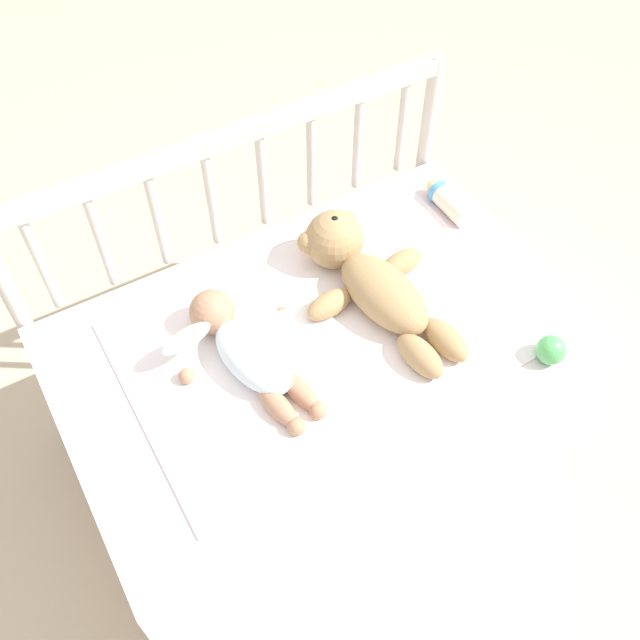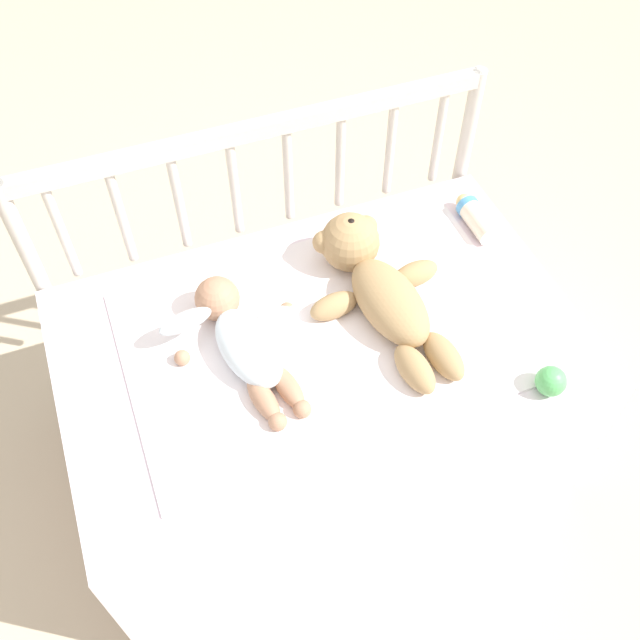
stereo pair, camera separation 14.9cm
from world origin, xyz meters
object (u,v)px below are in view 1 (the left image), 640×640
(teddy_bear, at_px, (368,277))
(baby_bottle, at_px, (448,201))
(baby, at_px, (245,349))
(toy_ball, at_px, (551,350))

(teddy_bear, bearing_deg, baby_bottle, 21.86)
(baby, bearing_deg, baby_bottle, 13.87)
(baby, height_order, toy_ball, baby)
(teddy_bear, height_order, baby, teddy_bear)
(baby, relative_size, baby_bottle, 2.54)
(baby_bottle, bearing_deg, teddy_bear, -158.14)
(baby_bottle, bearing_deg, toy_ball, -100.80)
(baby, distance_m, baby_bottle, 0.66)
(toy_ball, relative_size, baby_bottle, 0.42)
(baby, height_order, baby_bottle, baby)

